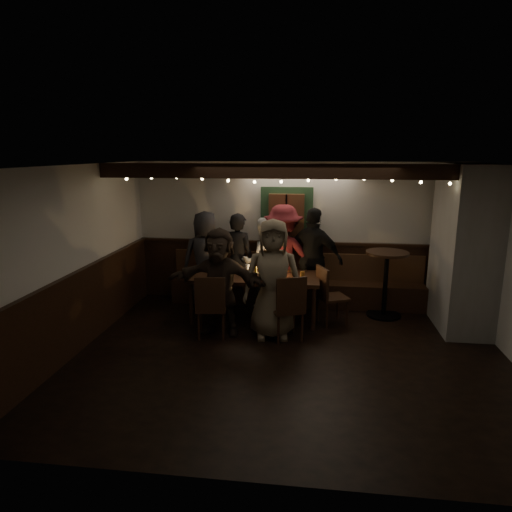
# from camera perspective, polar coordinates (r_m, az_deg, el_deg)

# --- Properties ---
(room) EXTENTS (6.02, 5.01, 2.62)m
(room) POSITION_cam_1_polar(r_m,az_deg,el_deg) (7.50, 12.99, -0.50)
(room) COLOR black
(room) RESTS_ON ground
(dining_table) EXTENTS (2.14, 0.92, 0.93)m
(dining_table) POSITION_cam_1_polar(r_m,az_deg,el_deg) (7.60, -0.21, -2.91)
(dining_table) COLOR black
(dining_table) RESTS_ON ground
(chair_near_left) EXTENTS (0.50, 0.50, 0.99)m
(chair_near_left) POSITION_cam_1_polar(r_m,az_deg,el_deg) (6.88, -5.67, -5.92)
(chair_near_left) COLOR black
(chair_near_left) RESTS_ON ground
(chair_near_right) EXTENTS (0.60, 0.60, 1.01)m
(chair_near_right) POSITION_cam_1_polar(r_m,az_deg,el_deg) (6.77, 4.11, -6.10)
(chair_near_right) COLOR black
(chair_near_right) RESTS_ON ground
(chair_end) EXTENTS (0.57, 0.57, 0.97)m
(chair_end) POSITION_cam_1_polar(r_m,az_deg,el_deg) (7.51, 8.98, -4.49)
(chair_end) COLOR black
(chair_end) RESTS_ON ground
(high_top) EXTENTS (0.71, 0.71, 1.14)m
(high_top) POSITION_cam_1_polar(r_m,az_deg,el_deg) (8.05, 15.93, -2.38)
(high_top) COLOR black
(high_top) RESTS_ON ground
(person_a) EXTENTS (0.98, 0.78, 1.74)m
(person_a) POSITION_cam_1_polar(r_m,az_deg,el_deg) (8.35, -6.28, -0.32)
(person_a) COLOR #25252A
(person_a) RESTS_ON ground
(person_b) EXTENTS (0.71, 0.57, 1.70)m
(person_b) POSITION_cam_1_polar(r_m,az_deg,el_deg) (8.36, -2.26, -0.38)
(person_b) COLOR black
(person_b) RESTS_ON ground
(person_c) EXTENTS (0.97, 0.88, 1.63)m
(person_c) POSITION_cam_1_polar(r_m,az_deg,el_deg) (8.26, 0.87, -0.78)
(person_c) COLOR silver
(person_c) RESTS_ON ground
(person_d) EXTENTS (1.23, 0.74, 1.86)m
(person_d) POSITION_cam_1_polar(r_m,az_deg,el_deg) (8.23, 3.39, -0.03)
(person_d) COLOR #54151A
(person_d) RESTS_ON ground
(person_e) EXTENTS (1.16, 0.81, 1.82)m
(person_e) POSITION_cam_1_polar(r_m,az_deg,el_deg) (8.16, 7.20, -0.36)
(person_e) COLOR black
(person_e) RESTS_ON ground
(person_f) EXTENTS (1.59, 0.69, 1.66)m
(person_f) POSITION_cam_1_polar(r_m,az_deg,el_deg) (7.00, -4.62, -3.22)
(person_f) COLOR black
(person_f) RESTS_ON ground
(person_g) EXTENTS (0.95, 0.68, 1.82)m
(person_g) POSITION_cam_1_polar(r_m,az_deg,el_deg) (6.83, 2.09, -2.92)
(person_g) COLOR #6E5F4A
(person_g) RESTS_ON ground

